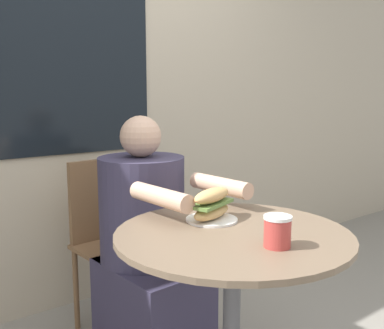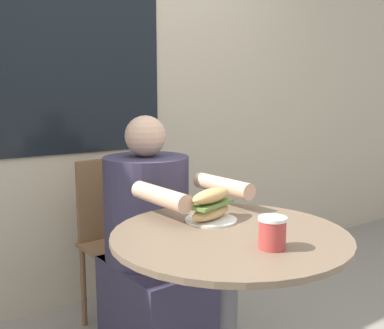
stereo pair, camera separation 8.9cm
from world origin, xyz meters
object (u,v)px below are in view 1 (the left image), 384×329
Objects in this scene: drink_cup at (277,231)px; seated_diner at (148,257)px; cafe_table at (232,287)px; diner_chair at (110,228)px; sandwich_on_plate at (212,206)px.

seated_diner is at bearing 87.69° from drink_cup.
cafe_table is 0.91× the size of diner_chair.
sandwich_on_plate reaches higher than cafe_table.
cafe_table is at bearing 91.67° from drink_cup.
sandwich_on_plate is (0.00, -0.81, 0.28)m from diner_chair.
seated_diner reaches higher than cafe_table.
seated_diner is at bearing 86.43° from cafe_table.
sandwich_on_plate is 2.26× the size of drink_cup.
sandwich_on_plate is 0.34m from drink_cup.
cafe_table is 0.95m from diner_chair.
sandwich_on_plate is at bearing 78.55° from cafe_table.
diner_chair is 3.96× the size of sandwich_on_plate.
diner_chair is 8.96× the size of drink_cup.
diner_chair is 0.36m from seated_diner.
diner_chair is at bearing 88.80° from drink_cup.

